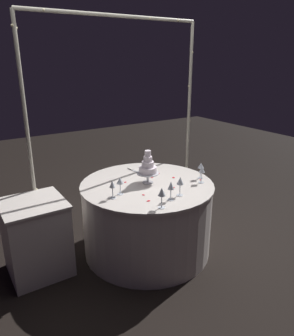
# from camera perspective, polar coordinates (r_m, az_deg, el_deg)

# --- Properties ---
(ground_plane) EXTENTS (12.00, 12.00, 0.00)m
(ground_plane) POSITION_cam_1_polar(r_m,az_deg,el_deg) (3.57, 0.00, -14.12)
(ground_plane) COLOR black
(decorative_arch) EXTENTS (2.00, 0.06, 2.36)m
(decorative_arch) POSITION_cam_1_polar(r_m,az_deg,el_deg) (3.49, -4.98, 11.78)
(decorative_arch) COLOR #B7B29E
(decorative_arch) RESTS_ON ground
(main_table) EXTENTS (1.34, 1.34, 0.76)m
(main_table) POSITION_cam_1_polar(r_m,az_deg,el_deg) (3.38, 0.00, -8.73)
(main_table) COLOR silver
(main_table) RESTS_ON ground
(side_table) EXTENTS (0.56, 0.56, 0.72)m
(side_table) POSITION_cam_1_polar(r_m,az_deg,el_deg) (3.24, -19.03, -11.57)
(side_table) COLOR silver
(side_table) RESTS_ON ground
(tiered_cake) EXTENTS (0.22, 0.22, 0.34)m
(tiered_cake) POSITION_cam_1_polar(r_m,az_deg,el_deg) (3.18, 0.14, 0.09)
(tiered_cake) COLOR silver
(tiered_cake) RESTS_ON main_table
(wine_glass_0) EXTENTS (0.06, 0.06, 0.18)m
(wine_glass_0) POSITION_cam_1_polar(r_m,az_deg,el_deg) (2.82, 4.27, -3.28)
(wine_glass_0) COLOR silver
(wine_glass_0) RESTS_ON main_table
(wine_glass_1) EXTENTS (0.06, 0.06, 0.17)m
(wine_glass_1) POSITION_cam_1_polar(r_m,az_deg,el_deg) (3.25, 9.70, -0.45)
(wine_glass_1) COLOR silver
(wine_glass_1) RESTS_ON main_table
(wine_glass_2) EXTENTS (0.06, 0.06, 0.17)m
(wine_glass_2) POSITION_cam_1_polar(r_m,az_deg,el_deg) (3.37, 9.54, 0.29)
(wine_glass_2) COLOR silver
(wine_glass_2) RESTS_ON main_table
(wine_glass_3) EXTENTS (0.06, 0.06, 0.17)m
(wine_glass_3) POSITION_cam_1_polar(r_m,az_deg,el_deg) (2.94, -4.80, -2.37)
(wine_glass_3) COLOR silver
(wine_glass_3) RESTS_ON main_table
(wine_glass_4) EXTENTS (0.06, 0.06, 0.17)m
(wine_glass_4) POSITION_cam_1_polar(r_m,az_deg,el_deg) (2.86, -6.16, -3.05)
(wine_glass_4) COLOR silver
(wine_glass_4) RESTS_ON main_table
(wine_glass_5) EXTENTS (0.06, 0.06, 0.18)m
(wine_glass_5) POSITION_cam_1_polar(r_m,az_deg,el_deg) (2.92, 5.92, -2.41)
(wine_glass_5) COLOR silver
(wine_glass_5) RESTS_ON main_table
(wine_glass_6) EXTENTS (0.06, 0.06, 0.18)m
(wine_glass_6) POSITION_cam_1_polar(r_m,az_deg,el_deg) (2.66, 2.64, -4.39)
(wine_glass_6) COLOR silver
(wine_glass_6) RESTS_ON main_table
(cake_knife) EXTENTS (0.05, 0.30, 0.01)m
(cake_knife) POSITION_cam_1_polar(r_m,az_deg,el_deg) (3.57, -2.18, -0.52)
(cake_knife) COLOR silver
(cake_knife) RESTS_ON main_table
(rose_petal_0) EXTENTS (0.04, 0.04, 0.00)m
(rose_petal_0) POSITION_cam_1_polar(r_m,az_deg,el_deg) (3.36, 9.49, -2.08)
(rose_petal_0) COLOR red
(rose_petal_0) RESTS_ON main_table
(rose_petal_1) EXTENTS (0.04, 0.05, 0.00)m
(rose_petal_1) POSITION_cam_1_polar(r_m,az_deg,el_deg) (3.40, -0.46, -1.53)
(rose_petal_1) COLOR red
(rose_petal_1) RESTS_ON main_table
(rose_petal_2) EXTENTS (0.04, 0.04, 0.00)m
(rose_petal_2) POSITION_cam_1_polar(r_m,az_deg,el_deg) (3.69, 1.29, 0.11)
(rose_petal_2) COLOR red
(rose_petal_2) RESTS_ON main_table
(rose_petal_3) EXTENTS (0.02, 0.03, 0.00)m
(rose_petal_3) POSITION_cam_1_polar(r_m,az_deg,el_deg) (3.50, 2.07, -0.94)
(rose_petal_3) COLOR red
(rose_petal_3) RESTS_ON main_table
(rose_petal_4) EXTENTS (0.03, 0.03, 0.00)m
(rose_petal_4) POSITION_cam_1_polar(r_m,az_deg,el_deg) (3.24, 6.12, -2.71)
(rose_petal_4) COLOR red
(rose_petal_4) RESTS_ON main_table
(rose_petal_5) EXTENTS (0.03, 0.04, 0.00)m
(rose_petal_5) POSITION_cam_1_polar(r_m,az_deg,el_deg) (3.38, 0.84, -1.65)
(rose_petal_5) COLOR red
(rose_petal_5) RESTS_ON main_table
(rose_petal_6) EXTENTS (0.04, 0.03, 0.00)m
(rose_petal_6) POSITION_cam_1_polar(r_m,az_deg,el_deg) (2.84, 0.25, -5.86)
(rose_petal_6) COLOR red
(rose_petal_6) RESTS_ON main_table
(rose_petal_7) EXTENTS (0.04, 0.05, 0.00)m
(rose_petal_7) POSITION_cam_1_polar(r_m,az_deg,el_deg) (3.38, 4.73, -1.70)
(rose_petal_7) COLOR red
(rose_petal_7) RESTS_ON main_table
(rose_petal_8) EXTENTS (0.03, 0.03, 0.00)m
(rose_petal_8) POSITION_cam_1_polar(r_m,az_deg,el_deg) (3.13, 4.73, -3.49)
(rose_petal_8) COLOR red
(rose_petal_8) RESTS_ON main_table
(rose_petal_9) EXTENTS (0.03, 0.03, 0.00)m
(rose_petal_9) POSITION_cam_1_polar(r_m,az_deg,el_deg) (2.96, -0.63, -4.80)
(rose_petal_9) COLOR red
(rose_petal_9) RESTS_ON main_table
(rose_petal_10) EXTENTS (0.04, 0.03, 0.00)m
(rose_petal_10) POSITION_cam_1_polar(r_m,az_deg,el_deg) (3.26, -3.86, -2.51)
(rose_petal_10) COLOR red
(rose_petal_10) RESTS_ON main_table
(rose_petal_11) EXTENTS (0.03, 0.04, 0.00)m
(rose_petal_11) POSITION_cam_1_polar(r_m,az_deg,el_deg) (3.59, -0.96, -0.42)
(rose_petal_11) COLOR red
(rose_petal_11) RESTS_ON main_table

